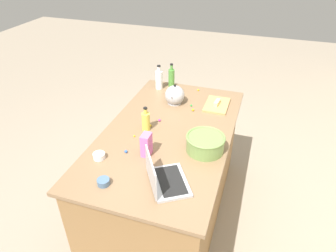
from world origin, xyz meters
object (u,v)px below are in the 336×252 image
Objects in this scene: mixing_bowl_large at (205,143)px; bottle_vinegar at (159,79)px; ramekin_small at (103,182)px; bottle_oil at (146,121)px; kettle at (175,95)px; bottle_olive at (171,77)px; cutting_board at (217,105)px; butter_stick_left at (217,103)px; candy_bag at (146,145)px; ramekin_medium at (99,156)px; laptop at (163,178)px.

bottle_vinegar reaches higher than mixing_bowl_large.
bottle_vinegar is 1.41m from ramekin_small.
bottle_oil is 0.50m from kettle.
bottle_vinegar is at bearing -142.45° from mixing_bowl_large.
mixing_bowl_large is at bearing 135.85° from ramekin_small.
bottle_oil is at bearing -103.36° from mixing_bowl_large.
bottle_olive is 1.50m from ramekin_small.
butter_stick_left reaches higher than cutting_board.
bottle_olive is at bearing -171.09° from candy_bag.
bottle_vinegar is at bearing -174.68° from ramekin_small.
bottle_olive reaches higher than mixing_bowl_large.
bottle_oil is at bearing 158.19° from ramekin_medium.
bottle_vinegar is at bearing -106.18° from butter_stick_left.
bottle_oil reaches higher than candy_bag.
cutting_board is at bearing -176.68° from mixing_bowl_large.
ramekin_small is at bearing -21.80° from butter_stick_left.
ramekin_medium is (1.00, -0.64, -0.02)m from butter_stick_left.
ramekin_small is 0.96× the size of ramekin_medium.
kettle is at bearing -80.24° from butter_stick_left.
ramekin_small is at bearing -2.02° from bottle_oil.
bottle_vinegar reaches higher than bottle_olive.
bottle_olive is at bearing 174.47° from ramekin_medium.
ramekin_medium reaches higher than ramekin_small.
bottle_oil is 0.75m from bottle_vinegar.
cutting_board is at bearing 74.36° from bottle_vinegar.
cutting_board is at bearing 140.46° from bottle_oil.
bottle_vinegar is 3.06× the size of ramekin_small.
laptop is 1.11m from butter_stick_left.
butter_stick_left is (0.27, 0.52, -0.06)m from bottle_olive.
laptop is at bearing -6.84° from butter_stick_left.
kettle is 0.70× the size of cutting_board.
laptop reaches higher than bottle_oil.
mixing_bowl_large is 3.53× the size of ramekin_small.
bottle_vinegar reaches higher than cutting_board.
ramekin_medium is at bearing -64.67° from mixing_bowl_large.
laptop is 1.07m from kettle.
mixing_bowl_large is 0.68m from butter_stick_left.
bottle_oil is 0.95× the size of kettle.
butter_stick_left is (-0.68, -0.04, -0.03)m from mixing_bowl_large.
ramekin_medium is (0.32, -0.68, -0.04)m from mixing_bowl_large.
bottle_olive is at bearing -176.28° from bottle_oil.
ramekin_small is (1.22, -0.49, -0.02)m from butter_stick_left.
bottle_vinegar reaches higher than laptop.
bottle_vinegar is 0.80× the size of cutting_board.
laptop reaches higher than cutting_board.
laptop is 1.59× the size of bottle_olive.
bottle_oil is 2.53× the size of ramekin_small.
candy_bag is (0.30, 0.12, 0.00)m from bottle_oil.
mixing_bowl_large is 1.10m from bottle_olive.
bottle_oil is 0.74m from cutting_board.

